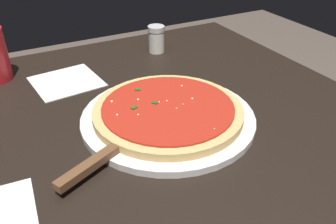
{
  "coord_description": "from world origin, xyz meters",
  "views": [
    {
      "loc": [
        0.52,
        -0.27,
        1.13
      ],
      "look_at": [
        -0.02,
        0.02,
        0.75
      ],
      "focal_mm": 38.94,
      "sensor_mm": 36.0,
      "label": 1
    }
  ],
  "objects_px": {
    "parmesan_shaker": "(156,39)",
    "pizza_server": "(108,154)",
    "napkin_folded_right": "(66,82)",
    "serving_plate": "(168,118)",
    "pizza": "(168,111)"
  },
  "relations": [
    {
      "from": "parmesan_shaker",
      "to": "pizza_server",
      "type": "bearing_deg",
      "value": -35.69
    },
    {
      "from": "napkin_folded_right",
      "to": "serving_plate",
      "type": "bearing_deg",
      "value": 27.08
    },
    {
      "from": "serving_plate",
      "to": "napkin_folded_right",
      "type": "distance_m",
      "value": 0.3
    },
    {
      "from": "napkin_folded_right",
      "to": "parmesan_shaker",
      "type": "height_order",
      "value": "parmesan_shaker"
    },
    {
      "from": "pizza",
      "to": "pizza_server",
      "type": "relative_size",
      "value": 1.35
    },
    {
      "from": "pizza_server",
      "to": "parmesan_shaker",
      "type": "relative_size",
      "value": 2.95
    },
    {
      "from": "napkin_folded_right",
      "to": "parmesan_shaker",
      "type": "xyz_separation_m",
      "value": [
        -0.07,
        0.27,
        0.04
      ]
    },
    {
      "from": "pizza_server",
      "to": "napkin_folded_right",
      "type": "distance_m",
      "value": 0.33
    },
    {
      "from": "napkin_folded_right",
      "to": "pizza",
      "type": "bearing_deg",
      "value": 27.07
    },
    {
      "from": "serving_plate",
      "to": "parmesan_shaker",
      "type": "relative_size",
      "value": 4.62
    },
    {
      "from": "parmesan_shaker",
      "to": "napkin_folded_right",
      "type": "bearing_deg",
      "value": -75.76
    },
    {
      "from": "pizza",
      "to": "parmesan_shaker",
      "type": "xyz_separation_m",
      "value": [
        -0.33,
        0.14,
        0.01
      ]
    },
    {
      "from": "pizza",
      "to": "pizza_server",
      "type": "xyz_separation_m",
      "value": [
        0.07,
        -0.15,
        -0.0
      ]
    },
    {
      "from": "serving_plate",
      "to": "pizza",
      "type": "distance_m",
      "value": 0.02
    },
    {
      "from": "pizza_server",
      "to": "napkin_folded_right",
      "type": "bearing_deg",
      "value": 177.58
    }
  ]
}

